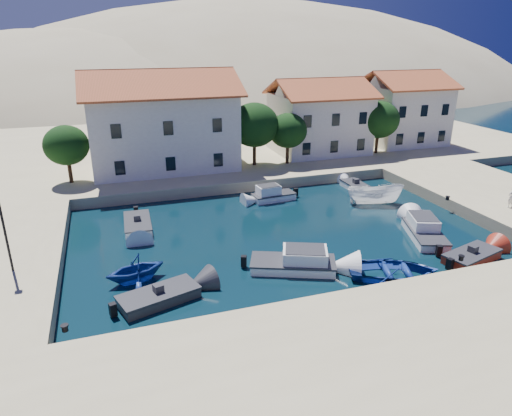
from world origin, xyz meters
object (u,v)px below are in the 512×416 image
Objects in this scene: lamppost at (0,210)px; boat_east at (374,204)px; building_right at (403,107)px; cabin_cruiser_south at (293,262)px; pedestrian at (511,197)px; building_left at (162,119)px; rowboat_south at (393,277)px; building_mid at (319,115)px; cabin_cruiser_east at (425,232)px.

lamppost reaches higher than boat_east.
building_right reaches higher than cabin_cruiser_south.
pedestrian reaches higher than boat_east.
lamppost is (-11.50, -20.00, -1.18)m from building_left.
pedestrian reaches higher than cabin_cruiser_south.
lamppost is at bearing 93.42° from rowboat_south.
cabin_cruiser_south is at bearing 5.47° from pedestrian.
rowboat_south is at bearing -125.32° from building_right.
building_right is at bearing 3.81° from building_left.
boat_east is at bearing -97.13° from building_mid.
building_left reaches higher than pedestrian.
building_right is 22.30m from boat_east.
boat_east is (27.56, 5.47, -4.75)m from lamppost.
building_left reaches higher than boat_east.
pedestrian is (14.15, 5.21, 1.83)m from rowboat_south.
cabin_cruiser_south is 19.72m from pedestrian.
boat_east is at bearing 16.78° from cabin_cruiser_east.
cabin_cruiser_south is at bearing -118.74° from building_mid.
cabin_cruiser_east reaches higher than rowboat_south.
building_mid is 28.12m from cabin_cruiser_south.
pedestrian is (8.65, 0.99, 1.35)m from cabin_cruiser_east.
building_left is 1.56× the size of building_right.
building_left reaches higher than building_mid.
cabin_cruiser_south is 10.97m from cabin_cruiser_east.
cabin_cruiser_east reaches higher than boat_east.
boat_east is at bearing 60.19° from cabin_cruiser_south.
building_mid reaches higher than lamppost.
pedestrian is at bearing -50.46° from rowboat_south.
pedestrian is at bearing -1.51° from lamppost.
building_right is 1.94× the size of boat_east.
building_left is 2.66× the size of cabin_cruiser_east.
building_mid is at bearing 3.18° from building_left.
lamppost is (-29.50, -21.00, -0.47)m from building_mid.
pedestrian is at bearing -62.81° from cabin_cruiser_east.
building_right is at bearing -23.59° from boat_east.
lamppost is at bearing 106.56° from cabin_cruiser_east.
lamppost is at bearing -152.07° from building_right.
cabin_cruiser_south is at bearing -135.03° from building_right.
building_mid is 23.55m from cabin_cruiser_east.
lamppost is 22.91m from rowboat_south.
building_mid is 6.33× the size of pedestrian.
cabin_cruiser_south is at bearing 117.79° from cabin_cruiser_east.
building_left is at bearing -42.27° from pedestrian.
building_right is 1.74× the size of rowboat_south.
building_left reaches higher than cabin_cruiser_east.
building_left is at bearing 123.92° from cabin_cruiser_south.
building_mid is at bearing 35.45° from lamppost.
building_right is at bearing -10.46° from cabin_cruiser_east.
building_right is 1.65× the size of cabin_cruiser_south.
building_right is 46.98m from lamppost.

